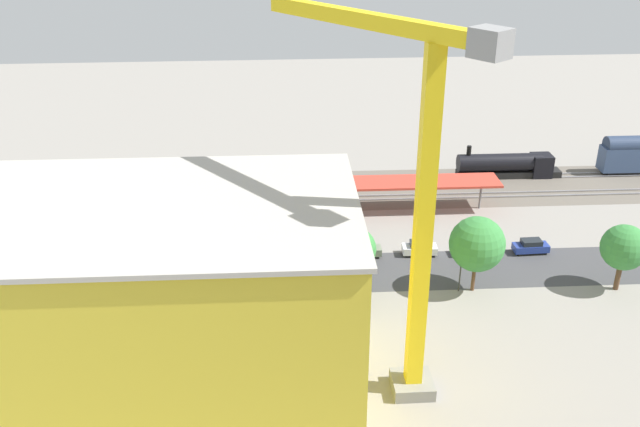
% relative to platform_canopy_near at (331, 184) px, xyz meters
% --- Properties ---
extents(ground_plane, '(206.82, 206.82, 0.00)m').
position_rel_platform_canopy_near_xyz_m(ground_plane, '(4.00, 11.34, -4.14)').
color(ground_plane, gray).
rests_on(ground_plane, ground).
extents(rail_bed, '(129.43, 16.23, 0.01)m').
position_rel_platform_canopy_near_xyz_m(rail_bed, '(4.00, -7.50, -4.14)').
color(rail_bed, '#665E54').
rests_on(rail_bed, ground).
extents(street_asphalt, '(129.36, 10.53, 0.01)m').
position_rel_platform_canopy_near_xyz_m(street_asphalt, '(4.00, 16.66, -4.14)').
color(street_asphalt, '#424244').
rests_on(street_asphalt, ground).
extents(track_rails, '(129.26, 9.80, 0.12)m').
position_rel_platform_canopy_near_xyz_m(track_rails, '(4.00, -7.50, -3.96)').
color(track_rails, '#9E9EA8').
rests_on(track_rails, ground).
extents(platform_canopy_near, '(46.31, 5.42, 4.33)m').
position_rel_platform_canopy_near_xyz_m(platform_canopy_near, '(0.00, 0.00, 0.00)').
color(platform_canopy_near, '#C63D2D').
rests_on(platform_canopy_near, ground).
extents(locomotive, '(16.02, 2.98, 5.11)m').
position_rel_platform_canopy_near_xyz_m(locomotive, '(-28.46, -10.85, -2.33)').
color(locomotive, black).
rests_on(locomotive, ground).
extents(parked_car_0, '(4.32, 1.83, 1.78)m').
position_rel_platform_canopy_near_xyz_m(parked_car_0, '(-23.48, 13.48, -3.34)').
color(parked_car_0, black).
rests_on(parked_car_0, ground).
extents(parked_car_1, '(4.57, 1.81, 1.62)m').
position_rel_platform_canopy_near_xyz_m(parked_car_1, '(-16.29, 13.37, -3.42)').
color(parked_car_1, black).
rests_on(parked_car_1, ground).
extents(parked_car_2, '(4.27, 1.99, 1.77)m').
position_rel_platform_canopy_near_xyz_m(parked_car_2, '(-9.81, 12.98, -3.35)').
color(parked_car_2, black).
rests_on(parked_car_2, ground).
extents(parked_car_3, '(4.25, 1.79, 1.79)m').
position_rel_platform_canopy_near_xyz_m(parked_car_3, '(-2.98, 12.92, -3.34)').
color(parked_car_3, black).
rests_on(parked_car_3, ground).
extents(construction_building, '(32.58, 21.44, 17.74)m').
position_rel_platform_canopy_near_xyz_m(construction_building, '(17.27, 36.31, 4.73)').
color(construction_building, yellow).
rests_on(construction_building, ground).
extents(construction_roof_slab, '(33.19, 22.04, 0.40)m').
position_rel_platform_canopy_near_xyz_m(construction_roof_slab, '(17.27, 36.31, 13.80)').
color(construction_roof_slab, '#B7B2A8').
rests_on(construction_roof_slab, construction_building).
extents(tower_crane, '(15.87, 19.70, 32.55)m').
position_rel_platform_canopy_near_xyz_m(tower_crane, '(-3.20, 36.58, 14.87)').
color(tower_crane, gray).
rests_on(tower_crane, ground).
extents(box_truck_0, '(8.65, 2.34, 3.23)m').
position_rel_platform_canopy_near_xyz_m(box_truck_0, '(21.90, 19.24, -2.53)').
color(box_truck_0, black).
rests_on(box_truck_0, ground).
extents(box_truck_1, '(9.62, 2.61, 3.23)m').
position_rel_platform_canopy_near_xyz_m(box_truck_1, '(6.01, 20.21, -2.53)').
color(box_truck_1, black).
rests_on(box_truck_1, ground).
extents(street_tree_0, '(4.64, 4.64, 7.32)m').
position_rel_platform_canopy_near_xyz_m(street_tree_0, '(23.91, 20.77, 0.83)').
color(street_tree_0, brown).
rests_on(street_tree_0, ground).
extents(street_tree_1, '(4.87, 4.87, 7.86)m').
position_rel_platform_canopy_near_xyz_m(street_tree_1, '(-0.75, 21.07, 1.25)').
color(street_tree_1, brown).
rests_on(street_tree_1, ground).
extents(street_tree_2, '(5.04, 5.04, 7.79)m').
position_rel_platform_canopy_near_xyz_m(street_tree_2, '(-30.15, 22.40, 1.10)').
color(street_tree_2, brown).
rests_on(street_tree_2, ground).
extents(street_tree_4, '(6.08, 6.08, 8.83)m').
position_rel_platform_canopy_near_xyz_m(street_tree_4, '(-14.09, 21.51, 1.64)').
color(street_tree_4, brown).
rests_on(street_tree_4, ground).
extents(traffic_light, '(0.50, 0.36, 6.80)m').
position_rel_platform_canopy_near_xyz_m(traffic_light, '(-12.51, 21.61, 0.36)').
color(traffic_light, '#333333').
rests_on(traffic_light, ground).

